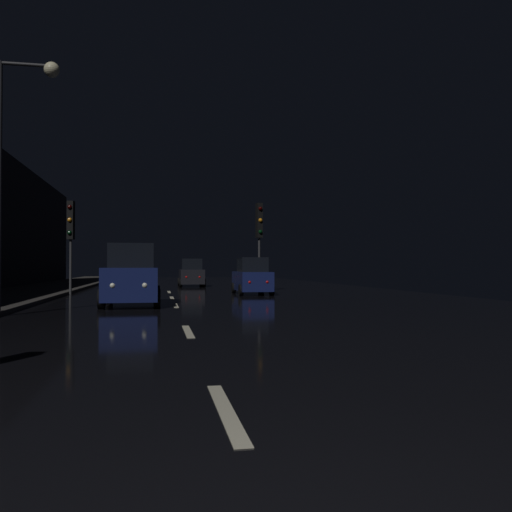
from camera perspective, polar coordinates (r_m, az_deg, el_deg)
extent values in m
cube|color=black|center=(26.77, -9.08, -4.12)|extent=(26.71, 84.00, 0.02)
cube|color=#33302D|center=(27.53, -24.18, -3.78)|extent=(4.40, 84.00, 0.15)
cube|color=beige|center=(5.45, -3.21, -16.10)|extent=(0.16, 2.20, 0.01)
cube|color=beige|center=(11.81, -7.25, -7.94)|extent=(0.16, 2.20, 0.01)
cube|color=beige|center=(19.55, -8.55, -5.21)|extent=(0.16, 2.20, 0.01)
cube|color=beige|center=(24.05, -8.92, -4.43)|extent=(0.16, 2.20, 0.01)
cube|color=beige|center=(29.69, -9.22, -3.79)|extent=(0.16, 2.20, 0.01)
cylinder|color=#38383A|center=(28.03, -19.10, -1.11)|extent=(0.12, 0.12, 2.74)
cube|color=black|center=(28.12, -19.07, 3.62)|extent=(0.36, 0.38, 1.90)
sphere|color=black|center=(28.01, -19.18, 4.94)|extent=(0.22, 0.22, 0.22)
sphere|color=orange|center=(27.95, -19.19, 3.65)|extent=(0.22, 0.22, 0.22)
sphere|color=black|center=(27.91, -19.19, 2.35)|extent=(0.22, 0.22, 0.22)
cylinder|color=#38383A|center=(29.37, 0.34, -0.94)|extent=(0.12, 0.12, 2.97)
cube|color=black|center=(29.48, 0.34, 3.80)|extent=(0.36, 0.39, 1.90)
sphere|color=black|center=(29.37, 0.47, 5.05)|extent=(0.22, 0.22, 0.22)
sphere|color=orange|center=(29.31, 0.47, 3.82)|extent=(0.22, 0.22, 0.22)
sphere|color=black|center=(29.27, 0.47, 2.59)|extent=(0.22, 0.22, 0.22)
cylinder|color=#2D2D30|center=(17.51, -23.24, 18.19)|extent=(1.40, 0.10, 0.10)
sphere|color=beige|center=(17.35, -20.87, 18.01)|extent=(0.44, 0.44, 0.44)
cube|color=#141E51|center=(19.94, -13.07, -2.84)|extent=(1.85, 4.31, 1.13)
cube|color=black|center=(20.09, -13.04, 0.01)|extent=(1.57, 2.15, 0.86)
cylinder|color=black|center=(18.43, -10.47, -4.45)|extent=(0.23, 0.66, 0.66)
cylinder|color=black|center=(18.52, -16.09, -4.41)|extent=(0.23, 0.66, 0.66)
cylinder|color=black|center=(21.45, -10.48, -3.97)|extent=(0.23, 0.66, 0.66)
cylinder|color=black|center=(21.52, -15.31, -3.94)|extent=(0.23, 0.66, 0.66)
sphere|color=white|center=(17.81, -11.74, -3.06)|extent=(0.18, 0.18, 0.18)
sphere|color=white|center=(17.86, -15.01, -3.04)|extent=(0.18, 0.18, 0.18)
sphere|color=red|center=(22.03, -11.51, -2.68)|extent=(0.18, 0.18, 0.18)
sphere|color=red|center=(22.08, -14.15, -2.66)|extent=(0.18, 0.18, 0.18)
cube|color=black|center=(37.63, -6.89, -2.18)|extent=(1.60, 3.73, 0.98)
cube|color=black|center=(37.49, -6.88, -0.87)|extent=(1.36, 1.86, 0.75)
cylinder|color=black|center=(38.90, -8.17, -2.73)|extent=(0.20, 0.57, 0.57)
cylinder|color=black|center=(38.99, -5.87, -2.73)|extent=(0.20, 0.57, 0.57)
cylinder|color=black|center=(36.29, -8.00, -2.85)|extent=(0.20, 0.57, 0.57)
cylinder|color=black|center=(36.40, -5.53, -2.85)|extent=(0.20, 0.57, 0.57)
sphere|color=slate|center=(39.43, -7.70, -2.13)|extent=(0.16, 0.16, 0.16)
sphere|color=slate|center=(39.48, -6.42, -2.13)|extent=(0.16, 0.16, 0.16)
sphere|color=red|center=(35.78, -7.41, -2.24)|extent=(0.16, 0.16, 0.16)
sphere|color=red|center=(35.84, -6.01, -2.24)|extent=(0.16, 0.16, 0.16)
cube|color=#141E51|center=(27.06, -0.44, -2.68)|extent=(1.53, 3.58, 0.94)
cube|color=black|center=(26.92, -0.39, -0.93)|extent=(1.30, 1.79, 0.72)
cylinder|color=black|center=(28.19, -2.40, -3.40)|extent=(0.19, 0.55, 0.55)
cylinder|color=black|center=(28.44, 0.61, -3.38)|extent=(0.19, 0.55, 0.55)
cylinder|color=black|center=(25.71, -1.61, -3.63)|extent=(0.19, 0.55, 0.55)
cylinder|color=black|center=(25.99, 1.68, -3.60)|extent=(0.19, 0.55, 0.55)
sphere|color=slate|center=(28.72, -1.88, -2.59)|extent=(0.15, 0.15, 0.15)
sphere|color=slate|center=(28.86, -0.22, -2.58)|extent=(0.15, 0.15, 0.15)
sphere|color=red|center=(25.26, -0.69, -2.80)|extent=(0.15, 0.15, 0.15)
sphere|color=red|center=(25.42, 1.19, -2.78)|extent=(0.15, 0.15, 0.15)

